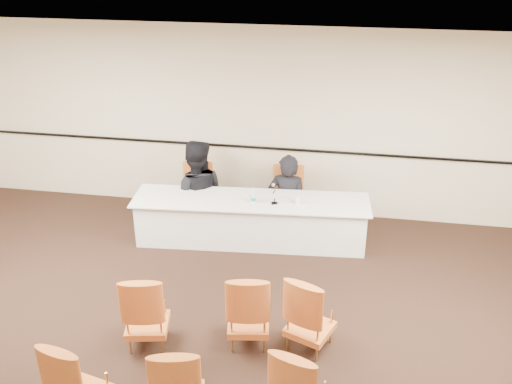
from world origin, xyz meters
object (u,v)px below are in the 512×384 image
(aud_chair_back_left, at_px, (78,378))
(aud_chair_back_mid, at_px, (178,382))
(panelist_main, at_px, (287,206))
(aud_chair_front_right, at_px, (311,312))
(coffee_cup, at_px, (298,201))
(panelist_second, at_px, (197,198))
(microphone, at_px, (275,196))
(panel_table, at_px, (251,221))
(panelist_second_chair, at_px, (196,195))
(aud_chair_front_left, at_px, (146,309))
(drinking_glass, at_px, (252,199))
(water_bottle, at_px, (253,196))
(panelist_main_chair, at_px, (287,199))
(aud_chair_front_mid, at_px, (248,308))

(aud_chair_back_left, bearing_deg, aud_chair_back_mid, 19.79)
(panelist_main, relative_size, aud_chair_front_right, 1.80)
(coffee_cup, height_order, aud_chair_back_left, aud_chair_back_left)
(panelist_second, bearing_deg, microphone, 146.26)
(aud_chair_back_mid, bearing_deg, panel_table, 77.06)
(aud_chair_back_mid, bearing_deg, microphone, 70.99)
(panelist_second_chair, bearing_deg, aud_chair_back_mid, -81.74)
(aud_chair_front_left, relative_size, aud_chair_back_left, 1.00)
(panel_table, distance_m, panelist_second, 1.06)
(microphone, height_order, drinking_glass, microphone)
(water_bottle, bearing_deg, aud_chair_front_right, -64.31)
(panelist_main_chair, relative_size, panelist_second_chair, 1.00)
(panel_table, bearing_deg, drinking_glass, -74.47)
(aud_chair_front_right, bearing_deg, aud_chair_back_left, -124.51)
(panelist_main, bearing_deg, aud_chair_back_left, 73.83)
(aud_chair_back_left, bearing_deg, drinking_glass, 86.74)
(panelist_second, distance_m, aud_chair_front_right, 3.34)
(panelist_second_chair, bearing_deg, microphone, -26.40)
(panelist_main_chair, bearing_deg, drinking_glass, -129.48)
(panel_table, height_order, panelist_second_chair, panelist_second_chair)
(panelist_second, bearing_deg, coffee_cup, 151.77)
(aud_chair_front_mid, bearing_deg, aud_chair_back_mid, -118.56)
(panelist_second_chair, distance_m, aud_chair_back_mid, 4.02)
(panelist_main, height_order, aud_chair_back_left, panelist_main)
(aud_chair_back_left, bearing_deg, panelist_second, 102.35)
(microphone, distance_m, aud_chair_front_left, 2.65)
(aud_chair_front_mid, relative_size, aud_chair_front_right, 1.00)
(panel_table, distance_m, drinking_glass, 0.40)
(drinking_glass, distance_m, aud_chair_front_left, 2.52)
(panelist_main, relative_size, aud_chair_front_mid, 1.80)
(panelist_second, bearing_deg, panelist_second_chair, -11.85)
(panelist_second, xyz_separation_m, aud_chair_front_left, (0.21, -2.91, 0.05))
(microphone, height_order, aud_chair_front_right, microphone)
(panelist_main_chair, distance_m, panelist_second_chair, 1.43)
(aud_chair_back_left, bearing_deg, microphone, 81.87)
(panelist_main_chair, bearing_deg, aud_chair_front_right, -82.40)
(panelist_second, relative_size, aud_chair_back_mid, 2.02)
(panelist_second, distance_m, microphone, 1.47)
(panel_table, xyz_separation_m, drinking_glass, (0.03, -0.07, 0.40))
(panelist_main_chair, height_order, panelist_second, panelist_second)
(aud_chair_front_mid, bearing_deg, coffee_cup, 73.34)
(panel_table, relative_size, drinking_glass, 34.52)
(panelist_second_chair, bearing_deg, panelist_second, -4.51)
(water_bottle, xyz_separation_m, aud_chair_back_mid, (-0.12, -3.37, -0.34))
(aud_chair_front_mid, height_order, aud_chair_back_mid, same)
(panelist_main_chair, height_order, aud_chair_back_left, same)
(panel_table, xyz_separation_m, panelist_main_chair, (0.48, 0.57, 0.13))
(aud_chair_front_left, bearing_deg, water_bottle, 60.10)
(panelist_second, height_order, drinking_glass, panelist_second)
(microphone, relative_size, aud_chair_front_left, 0.28)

